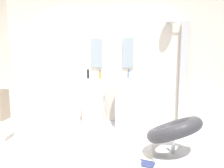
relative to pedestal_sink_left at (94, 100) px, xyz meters
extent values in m
cube|color=silver|center=(0.33, -1.30, -0.52)|extent=(4.80, 3.60, 0.04)
cube|color=beige|center=(0.33, 0.35, 0.80)|extent=(4.80, 0.10, 2.60)
cube|color=white|center=(0.00, 0.00, -0.19)|extent=(0.40, 0.40, 0.62)
cylinder|color=white|center=(0.00, 0.00, 0.28)|extent=(0.46, 0.46, 0.33)
cylinder|color=#B7BABF|center=(0.00, 0.13, 0.49)|extent=(0.02, 0.02, 0.10)
cube|color=white|center=(0.65, 0.00, -0.19)|extent=(0.40, 0.40, 0.62)
cylinder|color=white|center=(0.65, 0.00, 0.28)|extent=(0.46, 0.46, 0.33)
cylinder|color=#B7BABF|center=(0.65, 0.13, 0.49)|extent=(0.02, 0.02, 0.10)
cube|color=#8C9EA8|center=(0.00, 0.28, 0.95)|extent=(0.22, 0.03, 0.60)
cube|color=#8C9EA8|center=(0.65, 0.28, 0.95)|extent=(0.22, 0.03, 0.60)
cube|color=#B7BABF|center=(1.75, 0.23, 0.52)|extent=(0.14, 0.08, 2.05)
cylinder|color=#B7BABF|center=(1.60, 0.21, 1.53)|extent=(0.30, 0.02, 0.02)
cylinder|color=#B7BABF|center=(1.45, 0.18, 1.53)|extent=(0.24, 0.24, 0.02)
cube|color=#B7BABF|center=(1.41, -1.21, -0.47)|extent=(0.56, 0.50, 0.06)
cylinder|color=#B7BABF|center=(1.41, -1.21, -0.30)|extent=(0.05, 0.05, 0.34)
torus|color=#333338|center=(1.41, -1.21, -0.10)|extent=(1.09, 1.08, 0.49)
cylinder|color=#B7BABF|center=(-1.18, -1.13, 0.40)|extent=(0.36, 0.02, 0.02)
cube|color=gray|center=(-1.18, -1.13, 0.15)|extent=(0.04, 0.22, 0.50)
cube|color=white|center=(0.76, -1.57, -0.50)|extent=(1.13, 0.84, 0.01)
cube|color=navy|center=(1.04, -1.49, -0.48)|extent=(0.24, 0.21, 0.02)
cylinder|color=white|center=(0.93, -1.59, -0.45)|extent=(0.08, 0.08, 0.09)
cylinder|color=#C68C38|center=(0.14, -0.08, 0.52)|extent=(0.04, 0.04, 0.15)
cylinder|color=black|center=(0.14, -0.08, 0.60)|extent=(0.02, 0.02, 0.02)
cylinder|color=silver|center=(0.70, 0.11, 0.51)|extent=(0.05, 0.05, 0.13)
cylinder|color=black|center=(0.70, 0.11, 0.58)|extent=(0.03, 0.03, 0.02)
cylinder|color=black|center=(-0.10, -0.05, 0.53)|extent=(0.05, 0.05, 0.17)
cylinder|color=black|center=(-0.10, -0.05, 0.62)|extent=(0.02, 0.02, 0.02)
cylinder|color=#4C72B7|center=(0.69, 0.11, 0.52)|extent=(0.05, 0.05, 0.16)
cylinder|color=black|center=(0.69, 0.11, 0.61)|extent=(0.02, 0.02, 0.02)
camera|label=1|loc=(0.98, -4.12, 0.93)|focal=34.22mm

